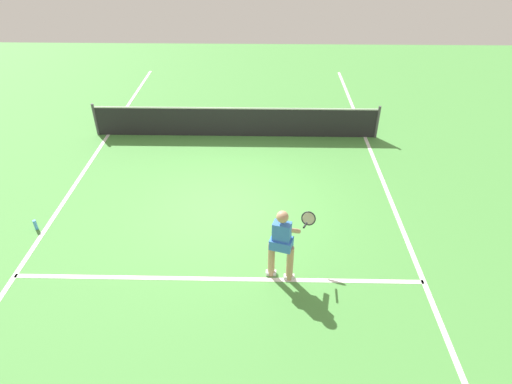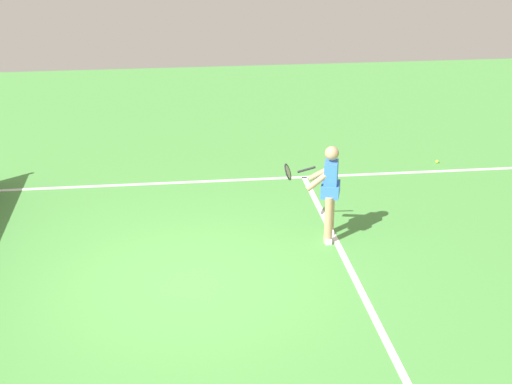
% 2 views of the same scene
% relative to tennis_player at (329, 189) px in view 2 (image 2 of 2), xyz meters
% --- Properties ---
extents(ground_plane, '(27.46, 27.46, 0.00)m').
position_rel_tennis_player_xyz_m(ground_plane, '(-1.21, 2.25, -0.85)').
color(ground_plane, '#4C9342').
extents(service_line_marking, '(7.85, 0.10, 0.01)m').
position_rel_tennis_player_xyz_m(service_line_marking, '(-1.21, -0.12, -0.84)').
color(service_line_marking, white).
rests_on(service_line_marking, ground).
extents(sideline_right_marking, '(0.10, 19.12, 0.01)m').
position_rel_tennis_player_xyz_m(sideline_right_marking, '(2.71, 2.25, -0.84)').
color(sideline_right_marking, white).
rests_on(sideline_right_marking, ground).
extents(tennis_player, '(0.96, 0.88, 1.55)m').
position_rel_tennis_player_xyz_m(tennis_player, '(0.00, 0.00, 0.00)').
color(tennis_player, tan).
rests_on(tennis_player, ground).
extents(tennis_ball_near, '(0.07, 0.07, 0.07)m').
position_rel_tennis_player_xyz_m(tennis_ball_near, '(3.18, -2.96, -0.81)').
color(tennis_ball_near, '#D1E533').
rests_on(tennis_ball_near, ground).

